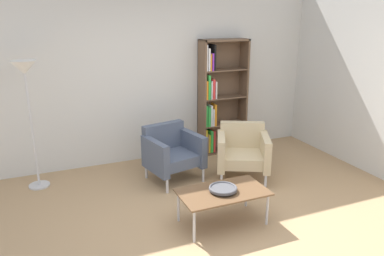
{
  "coord_description": "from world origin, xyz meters",
  "views": [
    {
      "loc": [
        -1.68,
        -3.29,
        2.36
      ],
      "look_at": [
        0.05,
        0.84,
        0.95
      ],
      "focal_mm": 35.52,
      "sensor_mm": 36.0,
      "label": 1
    }
  ],
  "objects_px": {
    "decorative_bowl": "(223,188)",
    "armchair_by_bookshelf": "(243,151)",
    "bookshelf_tall": "(218,98)",
    "armchair_spare_guest": "(172,152)",
    "coffee_table_low": "(223,194)",
    "floor_lamp_torchiere": "(26,83)"
  },
  "relations": [
    {
      "from": "decorative_bowl",
      "to": "armchair_by_bookshelf",
      "type": "xyz_separation_m",
      "value": [
        0.83,
        0.99,
        -0.02
      ]
    },
    {
      "from": "bookshelf_tall",
      "to": "armchair_spare_guest",
      "type": "relative_size",
      "value": 2.27
    },
    {
      "from": "coffee_table_low",
      "to": "armchair_spare_guest",
      "type": "distance_m",
      "value": 1.36
    },
    {
      "from": "armchair_by_bookshelf",
      "to": "floor_lamp_torchiere",
      "type": "distance_m",
      "value": 3.05
    },
    {
      "from": "coffee_table_low",
      "to": "armchair_by_bookshelf",
      "type": "relative_size",
      "value": 1.09
    },
    {
      "from": "armchair_spare_guest",
      "to": "bookshelf_tall",
      "type": "bearing_deg",
      "value": 22.33
    },
    {
      "from": "bookshelf_tall",
      "to": "decorative_bowl",
      "type": "bearing_deg",
      "value": -114.74
    },
    {
      "from": "floor_lamp_torchiere",
      "to": "decorative_bowl",
      "type": "bearing_deg",
      "value": -43.72
    },
    {
      "from": "decorative_bowl",
      "to": "floor_lamp_torchiere",
      "type": "bearing_deg",
      "value": 136.28
    },
    {
      "from": "floor_lamp_torchiere",
      "to": "armchair_spare_guest",
      "type": "bearing_deg",
      "value": -14.81
    },
    {
      "from": "decorative_bowl",
      "to": "armchair_spare_guest",
      "type": "relative_size",
      "value": 0.38
    },
    {
      "from": "armchair_spare_guest",
      "to": "decorative_bowl",
      "type": "bearing_deg",
      "value": -97.18
    },
    {
      "from": "coffee_table_low",
      "to": "decorative_bowl",
      "type": "height_order",
      "value": "decorative_bowl"
    },
    {
      "from": "armchair_by_bookshelf",
      "to": "floor_lamp_torchiere",
      "type": "bearing_deg",
      "value": -170.88
    },
    {
      "from": "decorative_bowl",
      "to": "coffee_table_low",
      "type": "bearing_deg",
      "value": -153.43
    },
    {
      "from": "bookshelf_tall",
      "to": "floor_lamp_torchiere",
      "type": "height_order",
      "value": "bookshelf_tall"
    },
    {
      "from": "decorative_bowl",
      "to": "armchair_spare_guest",
      "type": "distance_m",
      "value": 1.36
    },
    {
      "from": "coffee_table_low",
      "to": "armchair_spare_guest",
      "type": "bearing_deg",
      "value": 95.13
    },
    {
      "from": "armchair_spare_guest",
      "to": "floor_lamp_torchiere",
      "type": "distance_m",
      "value": 2.13
    },
    {
      "from": "decorative_bowl",
      "to": "floor_lamp_torchiere",
      "type": "relative_size",
      "value": 0.18
    },
    {
      "from": "armchair_spare_guest",
      "to": "floor_lamp_torchiere",
      "type": "height_order",
      "value": "floor_lamp_torchiere"
    },
    {
      "from": "coffee_table_low",
      "to": "armchair_spare_guest",
      "type": "xyz_separation_m",
      "value": [
        -0.12,
        1.36,
        0.05
      ]
    }
  ]
}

